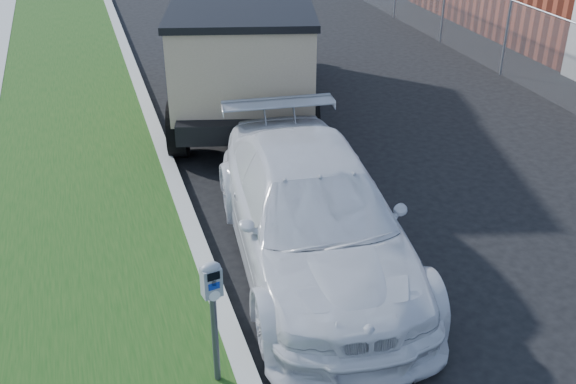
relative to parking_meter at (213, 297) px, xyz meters
name	(u,v)px	position (x,y,z in m)	size (l,w,h in m)	color
ground	(409,276)	(2.90, 1.24, -1.21)	(120.00, 120.00, 0.00)	black
chainlink_fence	(508,23)	(8.90, 8.24, 0.05)	(0.06, 30.06, 30.00)	slate
parking_meter	(213,297)	(0.00, 0.00, 0.00)	(0.22, 0.17, 1.48)	#3F4247
white_wagon	(312,214)	(1.75, 1.95, -0.44)	(2.16, 5.32, 1.54)	silver
dump_truck	(243,35)	(2.46, 8.33, 0.28)	(4.14, 7.15, 2.64)	black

